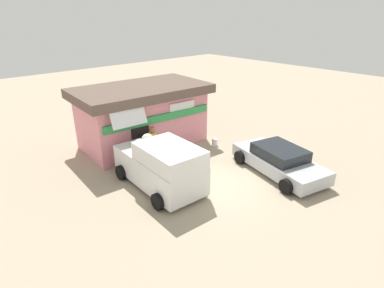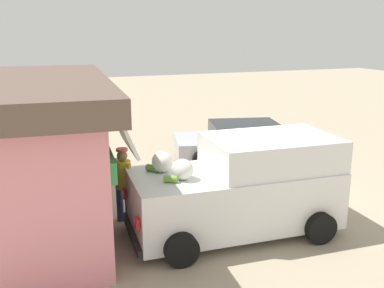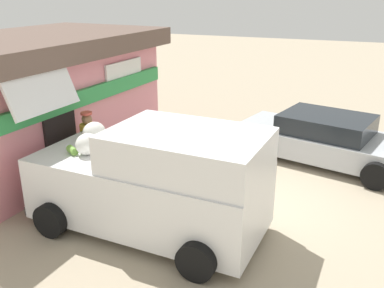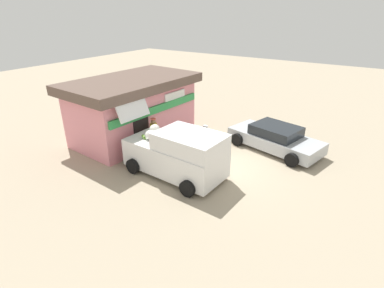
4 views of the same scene
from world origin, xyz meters
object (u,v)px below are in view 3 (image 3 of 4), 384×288
(delivery_van, at_px, (155,181))
(vendor_standing, at_px, (89,144))
(parked_sedan, at_px, (325,139))
(paint_bucket, at_px, (182,134))
(unloaded_banana_pile, at_px, (16,185))
(storefront_bar, at_px, (39,97))
(customer_bending, at_px, (78,167))

(delivery_van, height_order, vendor_standing, delivery_van)
(parked_sedan, distance_m, paint_bucket, 3.97)
(parked_sedan, bearing_deg, unloaded_banana_pile, 126.57)
(storefront_bar, xyz_separation_m, vendor_standing, (-0.88, -2.02, -0.65))
(storefront_bar, xyz_separation_m, unloaded_banana_pile, (-1.87, -0.75, -1.43))
(storefront_bar, xyz_separation_m, parked_sedan, (2.53, -6.68, -1.04))
(storefront_bar, relative_size, customer_bending, 5.31)
(storefront_bar, xyz_separation_m, customer_bending, (-1.76, -2.35, -0.79))
(delivery_van, height_order, parked_sedan, delivery_van)
(customer_bending, bearing_deg, paint_bucket, -5.01)
(customer_bending, bearing_deg, parked_sedan, -45.25)
(delivery_van, relative_size, paint_bucket, 13.13)
(parked_sedan, relative_size, paint_bucket, 13.33)
(unloaded_banana_pile, bearing_deg, parked_sedan, -53.43)
(vendor_standing, xyz_separation_m, unloaded_banana_pile, (-0.98, 1.27, -0.78))
(parked_sedan, bearing_deg, customer_bending, 134.75)
(parked_sedan, distance_m, customer_bending, 6.10)
(parked_sedan, relative_size, customer_bending, 3.62)
(delivery_van, bearing_deg, unloaded_banana_pile, 87.05)
(customer_bending, relative_size, unloaded_banana_pile, 1.61)
(paint_bucket, bearing_deg, parked_sedan, -91.05)
(vendor_standing, xyz_separation_m, customer_bending, (-0.88, -0.33, -0.14))
(delivery_van, height_order, paint_bucket, delivery_van)
(customer_bending, height_order, unloaded_banana_pile, customer_bending)
(delivery_van, distance_m, customer_bending, 1.89)
(vendor_standing, bearing_deg, storefront_bar, 66.47)
(storefront_bar, relative_size, paint_bucket, 19.57)
(delivery_van, bearing_deg, paint_bucket, 17.65)
(delivery_van, xyz_separation_m, customer_bending, (0.28, 1.86, -0.15))
(parked_sedan, xyz_separation_m, paint_bucket, (0.07, 3.95, -0.39))
(delivery_van, bearing_deg, customer_bending, 81.40)
(vendor_standing, distance_m, customer_bending, 0.95)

